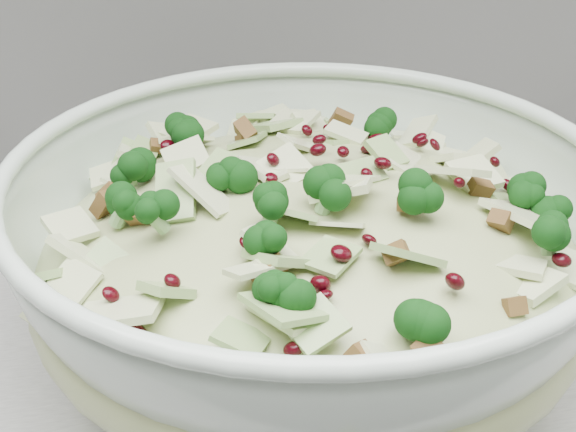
# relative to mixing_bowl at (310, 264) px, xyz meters

# --- Properties ---
(mixing_bowl) EXTENTS (0.53, 0.53, 0.16)m
(mixing_bowl) POSITION_rel_mixing_bowl_xyz_m (0.00, 0.00, 0.00)
(mixing_bowl) COLOR silver
(mixing_bowl) RESTS_ON counter
(salad) EXTENTS (0.53, 0.53, 0.16)m
(salad) POSITION_rel_mixing_bowl_xyz_m (0.00, 0.00, 0.03)
(salad) COLOR #B6BF83
(salad) RESTS_ON mixing_bowl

